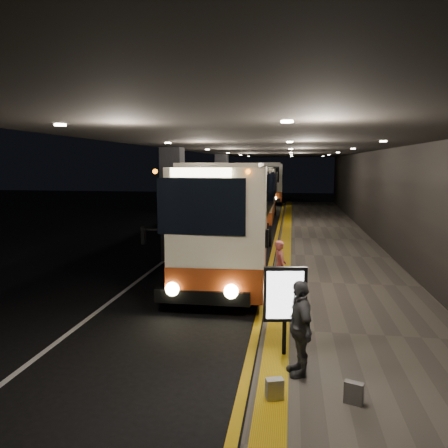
% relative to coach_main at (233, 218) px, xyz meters
% --- Properties ---
extents(ground, '(90.00, 90.00, 0.00)m').
position_rel_coach_main_xyz_m(ground, '(-0.97, -3.47, -1.77)').
color(ground, black).
extents(lane_line_white, '(0.12, 50.00, 0.01)m').
position_rel_coach_main_xyz_m(lane_line_white, '(-2.77, 1.53, -1.77)').
color(lane_line_white, silver).
rests_on(lane_line_white, ground).
extents(kerb_stripe_yellow, '(0.18, 50.00, 0.01)m').
position_rel_coach_main_xyz_m(kerb_stripe_yellow, '(1.38, 1.53, -1.77)').
color(kerb_stripe_yellow, gold).
rests_on(kerb_stripe_yellow, ground).
extents(sidewalk, '(4.50, 50.00, 0.15)m').
position_rel_coach_main_xyz_m(sidewalk, '(3.78, 1.53, -1.70)').
color(sidewalk, '#514C44').
rests_on(sidewalk, ground).
extents(tactile_strip, '(0.50, 50.00, 0.01)m').
position_rel_coach_main_xyz_m(tactile_strip, '(1.88, 1.53, -1.62)').
color(tactile_strip, gold).
rests_on(tactile_strip, sidewalk).
extents(terminal_wall, '(0.10, 50.00, 6.00)m').
position_rel_coach_main_xyz_m(terminal_wall, '(6.03, 1.53, 1.23)').
color(terminal_wall, black).
rests_on(terminal_wall, ground).
extents(support_columns, '(0.80, 24.80, 4.40)m').
position_rel_coach_main_xyz_m(support_columns, '(-2.47, 0.53, 0.43)').
color(support_columns, black).
rests_on(support_columns, ground).
extents(canopy, '(9.00, 50.00, 0.40)m').
position_rel_coach_main_xyz_m(canopy, '(1.53, 1.53, 2.83)').
color(canopy, black).
rests_on(canopy, support_columns).
extents(coach_main, '(3.06, 11.94, 3.69)m').
position_rel_coach_main_xyz_m(coach_main, '(0.00, 0.00, 0.00)').
color(coach_main, beige).
rests_on(coach_main, ground).
extents(coach_second, '(2.50, 11.03, 3.45)m').
position_rel_coach_main_xyz_m(coach_second, '(-0.16, 12.60, -0.12)').
color(coach_second, beige).
rests_on(coach_second, ground).
extents(coach_third, '(2.76, 12.09, 3.79)m').
position_rel_coach_main_xyz_m(coach_third, '(-0.12, 28.87, 0.04)').
color(coach_third, beige).
rests_on(coach_third, ground).
extents(passenger_boarding, '(0.49, 0.62, 1.50)m').
position_rel_coach_main_xyz_m(passenger_boarding, '(1.83, -3.77, -0.87)').
color(passenger_boarding, '#CF6261').
rests_on(passenger_boarding, sidewalk).
extents(passenger_waiting_grey, '(0.74, 1.08, 1.67)m').
position_rel_coach_main_xyz_m(passenger_waiting_grey, '(2.31, -8.64, -0.79)').
color(passenger_waiting_grey, '#444448').
rests_on(passenger_waiting_grey, sidewalk).
extents(bag_polka, '(0.31, 0.21, 0.34)m').
position_rel_coach_main_xyz_m(bag_polka, '(3.12, -9.48, -1.45)').
color(bag_polka, black).
rests_on(bag_polka, sidewalk).
extents(bag_plain, '(0.30, 0.24, 0.33)m').
position_rel_coach_main_xyz_m(bag_plain, '(1.93, -9.55, -1.46)').
color(bag_plain, beige).
rests_on(bag_plain, sidewalk).
extents(info_sign, '(0.82, 0.24, 1.72)m').
position_rel_coach_main_xyz_m(info_sign, '(2.04, -7.91, -0.46)').
color(info_sign, black).
rests_on(info_sign, sidewalk).
extents(stanchion_post, '(0.05, 0.05, 1.05)m').
position_rel_coach_main_xyz_m(stanchion_post, '(1.83, -5.98, -1.10)').
color(stanchion_post, black).
rests_on(stanchion_post, sidewalk).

